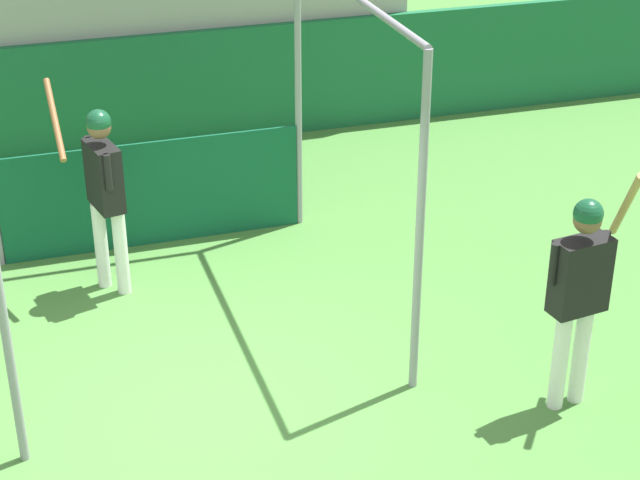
# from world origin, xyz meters

# --- Properties ---
(ground_plane) EXTENTS (60.00, 60.00, 0.00)m
(ground_plane) POSITION_xyz_m (0.00, 0.00, 0.00)
(ground_plane) COLOR #477F38
(outfield_wall) EXTENTS (24.00, 0.12, 1.48)m
(outfield_wall) POSITION_xyz_m (0.00, 5.76, 0.74)
(outfield_wall) COLOR #196038
(outfield_wall) RESTS_ON ground
(batting_cage) EXTENTS (3.25, 3.37, 2.95)m
(batting_cage) POSITION_xyz_m (0.17, 2.42, 1.27)
(batting_cage) COLOR gray
(batting_cage) RESTS_ON ground
(player_batter) EXTENTS (0.57, 0.90, 2.01)m
(player_batter) POSITION_xyz_m (-0.40, 2.24, 1.13)
(player_batter) COLOR white
(player_batter) RESTS_ON ground
(player_waiting) EXTENTS (0.74, 0.52, 2.09)m
(player_waiting) POSITION_xyz_m (2.87, -0.80, 1.12)
(player_waiting) COLOR white
(player_waiting) RESTS_ON ground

